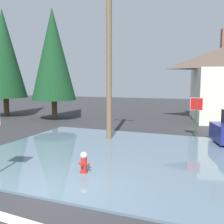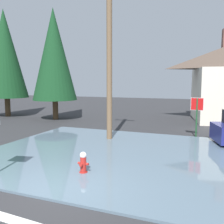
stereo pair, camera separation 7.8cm
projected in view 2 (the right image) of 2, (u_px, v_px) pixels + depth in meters
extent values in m
cube|color=#2D2D30|center=(53.00, 194.00, 6.88)|extent=(80.00, 80.00, 0.10)
cube|color=slate|center=(111.00, 153.00, 10.50)|extent=(10.44, 8.94, 0.07)
cylinder|color=#AD231E|center=(83.00, 173.00, 8.20)|extent=(0.27, 0.27, 0.09)
cylinder|color=#AD231E|center=(83.00, 164.00, 8.16)|extent=(0.20, 0.20, 0.50)
sphere|color=white|center=(83.00, 155.00, 8.12)|extent=(0.22, 0.22, 0.22)
cylinder|color=#AD231E|center=(79.00, 163.00, 8.21)|extent=(0.09, 0.08, 0.08)
cylinder|color=#AD231E|center=(87.00, 164.00, 8.11)|extent=(0.09, 0.08, 0.08)
cylinder|color=#AD231E|center=(81.00, 165.00, 8.02)|extent=(0.10, 0.09, 0.10)
cylinder|color=brown|center=(109.00, 58.00, 12.54)|extent=(0.28, 0.28, 8.44)
cylinder|color=#1E4C28|center=(197.00, 118.00, 13.49)|extent=(0.08, 0.08, 2.15)
cube|color=white|center=(197.00, 104.00, 13.40)|extent=(0.67, 0.14, 0.67)
cube|color=red|center=(197.00, 104.00, 13.40)|extent=(0.63, 0.15, 0.64)
cylinder|color=black|center=(224.00, 134.00, 12.88)|extent=(0.68, 0.38, 0.64)
cylinder|color=#4C3823|center=(8.00, 107.00, 22.03)|extent=(0.46, 0.46, 1.65)
cone|color=#143D1E|center=(5.00, 54.00, 21.48)|extent=(3.66, 3.66, 7.50)
cylinder|color=#4C3823|center=(55.00, 110.00, 20.18)|extent=(0.44, 0.44, 1.57)
cone|color=#143D1E|center=(54.00, 54.00, 19.65)|extent=(3.49, 3.49, 7.15)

